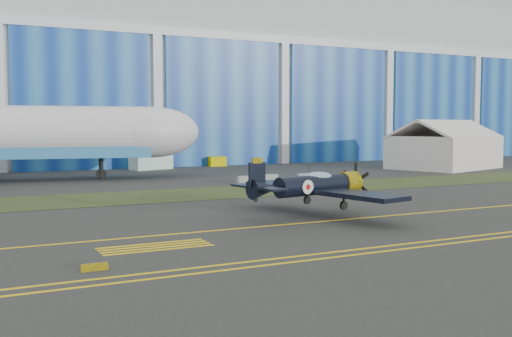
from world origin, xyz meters
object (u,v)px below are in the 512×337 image
tent (444,144)px  shipping_container (151,160)px  warbird (313,185)px  tug (217,161)px

tent → shipping_container: tent is taller
warbird → tug: (13.98, 50.59, -1.47)m
warbird → shipping_container: warbird is taller
warbird → tent: bearing=25.3°
warbird → shipping_container: bearing=75.8°
tent → warbird: bearing=-160.9°
shipping_container → tent: bearing=-42.3°
warbird → tent: size_ratio=0.88×
tent → shipping_container: size_ratio=2.97×
tent → shipping_container: (-39.81, 17.48, -2.30)m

